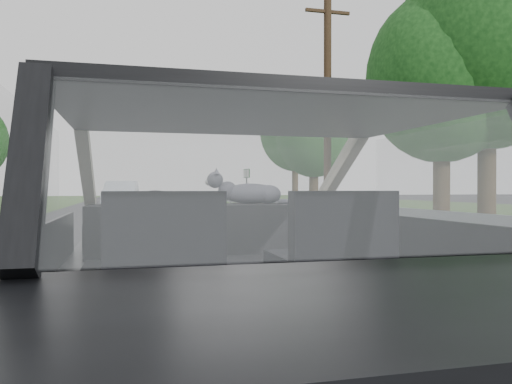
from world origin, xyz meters
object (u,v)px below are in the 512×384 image
subject_car (239,262)px  highway_sign (247,187)px  other_car (121,195)px  cat (251,192)px  utility_pole (328,105)px

subject_car → highway_sign: size_ratio=1.78×
subject_car → highway_sign: bearing=76.7°
subject_car → other_car: 23.87m
cat → highway_sign: (6.17, 26.30, 0.05)m
highway_sign → utility_pole: size_ratio=0.30×
subject_car → other_car: size_ratio=0.90×
cat → other_car: 23.22m
utility_pole → cat: bearing=-114.6°
highway_sign → cat: bearing=-112.8°
other_car → utility_pole: (6.66, -11.16, 3.07)m
cat → utility_pole: size_ratio=0.07×
cat → utility_pole: bearing=76.7°
cat → highway_sign: size_ratio=0.23×
subject_car → cat: size_ratio=7.82×
highway_sign → utility_pole: (-0.65, -14.27, 2.68)m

